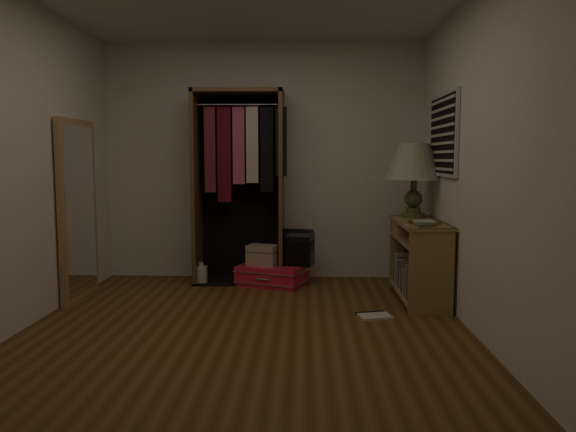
# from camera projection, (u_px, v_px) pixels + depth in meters

# --- Properties ---
(ground) EXTENTS (4.00, 4.00, 0.00)m
(ground) POSITION_uv_depth(u_px,v_px,m) (246.00, 330.00, 4.37)
(ground) COLOR #543518
(ground) RESTS_ON ground
(room_walls) EXTENTS (3.52, 4.02, 2.60)m
(room_walls) POSITION_uv_depth(u_px,v_px,m) (255.00, 137.00, 4.26)
(room_walls) COLOR silver
(room_walls) RESTS_ON ground
(console_bookshelf) EXTENTS (0.42, 1.12, 0.75)m
(console_bookshelf) POSITION_uv_depth(u_px,v_px,m) (418.00, 259.00, 5.32)
(console_bookshelf) COLOR #957448
(console_bookshelf) RESTS_ON ground
(open_wardrobe) EXTENTS (0.99, 0.50, 2.05)m
(open_wardrobe) POSITION_uv_depth(u_px,v_px,m) (241.00, 170.00, 6.02)
(open_wardrobe) COLOR brown
(open_wardrobe) RESTS_ON ground
(floor_mirror) EXTENTS (0.06, 0.80, 1.70)m
(floor_mirror) POSITION_uv_depth(u_px,v_px,m) (78.00, 210.00, 5.33)
(floor_mirror) COLOR tan
(floor_mirror) RESTS_ON ground
(pink_suitcase) EXTENTS (0.82, 0.71, 0.21)m
(pink_suitcase) POSITION_uv_depth(u_px,v_px,m) (272.00, 275.00, 5.95)
(pink_suitcase) COLOR red
(pink_suitcase) RESTS_ON ground
(train_case) EXTENTS (0.37, 0.32, 0.23)m
(train_case) POSITION_uv_depth(u_px,v_px,m) (263.00, 255.00, 5.92)
(train_case) COLOR tan
(train_case) RESTS_ON pink_suitcase
(black_bag) EXTENTS (0.40, 0.30, 0.38)m
(black_bag) POSITION_uv_depth(u_px,v_px,m) (296.00, 246.00, 5.94)
(black_bag) COLOR black
(black_bag) RESTS_ON pink_suitcase
(table_lamp) EXTENTS (0.60, 0.60, 0.73)m
(table_lamp) POSITION_uv_depth(u_px,v_px,m) (414.00, 163.00, 5.56)
(table_lamp) COLOR #445328
(table_lamp) RESTS_ON console_bookshelf
(brass_tray) EXTENTS (0.33, 0.33, 0.02)m
(brass_tray) POSITION_uv_depth(u_px,v_px,m) (425.00, 222.00, 5.07)
(brass_tray) COLOR #A1733E
(brass_tray) RESTS_ON console_bookshelf
(ceramic_bowl) EXTENTS (0.23, 0.23, 0.05)m
(ceramic_bowl) POSITION_uv_depth(u_px,v_px,m) (424.00, 223.00, 4.86)
(ceramic_bowl) COLOR #A5C6AD
(ceramic_bowl) RESTS_ON console_bookshelf
(white_jug) EXTENTS (0.17, 0.17, 0.23)m
(white_jug) POSITION_uv_depth(u_px,v_px,m) (201.00, 275.00, 5.97)
(white_jug) COLOR silver
(white_jug) RESTS_ON ground
(floor_book) EXTENTS (0.31, 0.27, 0.02)m
(floor_book) POSITION_uv_depth(u_px,v_px,m) (374.00, 315.00, 4.75)
(floor_book) COLOR beige
(floor_book) RESTS_ON ground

